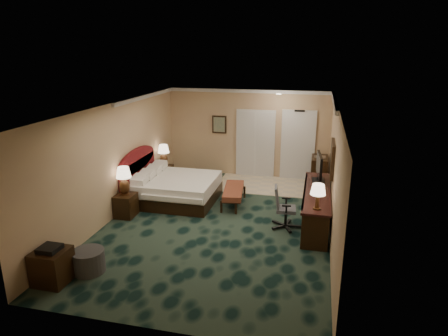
% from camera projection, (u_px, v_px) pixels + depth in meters
% --- Properties ---
extents(floor, '(5.00, 7.50, 0.00)m').
position_uv_depth(floor, '(218.00, 223.00, 9.26)').
color(floor, black).
rests_on(floor, ground).
extents(ceiling, '(5.00, 7.50, 0.00)m').
position_uv_depth(ceiling, '(218.00, 107.00, 8.48)').
color(ceiling, silver).
rests_on(ceiling, wall_back).
extents(wall_back, '(5.00, 0.00, 2.70)m').
position_uv_depth(wall_back, '(248.00, 133.00, 12.36)').
color(wall_back, tan).
rests_on(wall_back, ground).
extents(wall_front, '(5.00, 0.00, 2.70)m').
position_uv_depth(wall_front, '(150.00, 245.00, 5.38)').
color(wall_front, tan).
rests_on(wall_front, ground).
extents(wall_left, '(0.00, 7.50, 2.70)m').
position_uv_depth(wall_left, '(116.00, 160.00, 9.43)').
color(wall_left, tan).
rests_on(wall_left, ground).
extents(wall_right, '(0.00, 7.50, 2.70)m').
position_uv_depth(wall_right, '(334.00, 175.00, 8.32)').
color(wall_right, tan).
rests_on(wall_right, ground).
extents(crown_molding, '(5.00, 7.50, 0.10)m').
position_uv_depth(crown_molding, '(218.00, 109.00, 8.50)').
color(crown_molding, silver).
rests_on(crown_molding, wall_back).
extents(tile_patch, '(3.20, 1.70, 0.01)m').
position_uv_depth(tile_patch, '(272.00, 185.00, 11.76)').
color(tile_patch, beige).
rests_on(tile_patch, ground).
extents(headboard, '(0.12, 2.00, 1.40)m').
position_uv_depth(headboard, '(138.00, 174.00, 10.53)').
color(headboard, '#550C0B').
rests_on(headboard, ground).
extents(entry_door, '(1.02, 0.06, 2.18)m').
position_uv_depth(entry_door, '(298.00, 146.00, 12.08)').
color(entry_door, silver).
rests_on(entry_door, ground).
extents(closet_doors, '(1.20, 0.06, 2.10)m').
position_uv_depth(closet_doors, '(255.00, 144.00, 12.36)').
color(closet_doors, silver).
rests_on(closet_doors, ground).
extents(wall_art, '(0.45, 0.06, 0.55)m').
position_uv_depth(wall_art, '(219.00, 124.00, 12.45)').
color(wall_art, '#536C60').
rests_on(wall_art, wall_back).
extents(wall_mirror, '(0.05, 0.95, 0.75)m').
position_uv_depth(wall_mirror, '(332.00, 159.00, 8.83)').
color(wall_mirror, white).
rests_on(wall_mirror, wall_right).
extents(bed, '(2.00, 1.86, 0.64)m').
position_uv_depth(bed, '(177.00, 189.00, 10.52)').
color(bed, white).
rests_on(bed, ground).
extents(nightstand_near, '(0.44, 0.51, 0.55)m').
position_uv_depth(nightstand_near, '(126.00, 205.00, 9.57)').
color(nightstand_near, black).
rests_on(nightstand_near, ground).
extents(nightstand_far, '(0.43, 0.49, 0.54)m').
position_uv_depth(nightstand_far, '(164.00, 174.00, 11.92)').
color(nightstand_far, black).
rests_on(nightstand_far, ground).
extents(lamp_near, '(0.39, 0.39, 0.68)m').
position_uv_depth(lamp_near, '(124.00, 181.00, 9.42)').
color(lamp_near, black).
rests_on(lamp_near, nightstand_near).
extents(lamp_far, '(0.43, 0.43, 0.64)m').
position_uv_depth(lamp_far, '(164.00, 155.00, 11.78)').
color(lamp_far, black).
rests_on(lamp_far, nightstand_far).
extents(bed_bench, '(0.64, 1.39, 0.45)m').
position_uv_depth(bed_bench, '(233.00, 196.00, 10.28)').
color(bed_bench, brown).
rests_on(bed_bench, ground).
extents(ottoman, '(0.69, 0.69, 0.41)m').
position_uv_depth(ottoman, '(89.00, 261.00, 7.21)').
color(ottoman, '#323235').
rests_on(ottoman, ground).
extents(side_table, '(0.56, 0.56, 0.60)m').
position_uv_depth(side_table, '(52.00, 266.00, 6.86)').
color(side_table, black).
rests_on(side_table, ground).
extents(desk, '(0.60, 2.77, 0.80)m').
position_uv_depth(desk, '(316.00, 207.00, 9.15)').
color(desk, black).
rests_on(desk, ground).
extents(tv, '(0.16, 0.88, 0.68)m').
position_uv_depth(tv, '(319.00, 168.00, 9.54)').
color(tv, black).
rests_on(tv, desk).
extents(desk_lamp, '(0.37, 0.37, 0.54)m').
position_uv_depth(desk_lamp, '(318.00, 197.00, 7.93)').
color(desk_lamp, black).
rests_on(desk_lamp, desk).
extents(desk_chair, '(0.61, 0.58, 0.97)m').
position_uv_depth(desk_chair, '(286.00, 207.00, 8.90)').
color(desk_chair, '#4F505A').
rests_on(desk_chair, ground).
extents(minibar, '(0.46, 0.83, 0.87)m').
position_uv_depth(minibar, '(319.00, 172.00, 11.62)').
color(minibar, black).
rests_on(minibar, ground).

